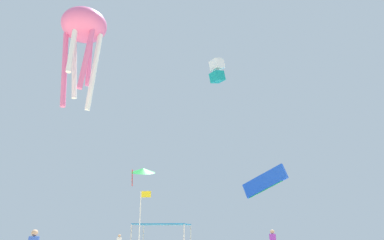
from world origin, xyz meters
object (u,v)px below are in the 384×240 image
at_px(canopy_tent, 163,226).
at_px(kite_octopus_pink, 84,30).
at_px(banner_flag, 141,220).
at_px(kite_parafoil_blue, 265,182).
at_px(kite_box_white, 217,71).
at_px(kite_delta_green, 143,170).

height_order(canopy_tent, kite_octopus_pink, kite_octopus_pink).
xyz_separation_m(canopy_tent, banner_flag, (-0.78, -2.02, 0.27)).
xyz_separation_m(canopy_tent, kite_parafoil_blue, (7.59, 21.83, 5.52)).
bearing_deg(canopy_tent, kite_octopus_pink, -168.43).
bearing_deg(kite_box_white, kite_delta_green, -109.98).
bearing_deg(canopy_tent, banner_flag, -110.98).
bearing_deg(kite_parafoil_blue, kite_octopus_pink, 92.91).
height_order(banner_flag, kite_parafoil_blue, kite_parafoil_blue).
relative_size(banner_flag, kite_delta_green, 1.26).
relative_size(kite_octopus_pink, kite_delta_green, 2.40).
bearing_deg(kite_box_white, kite_octopus_pink, -68.45).
bearing_deg(canopy_tent, kite_delta_green, 111.46).
bearing_deg(banner_flag, kite_delta_green, 106.39).
bearing_deg(kite_parafoil_blue, canopy_tent, 104.08).
height_order(kite_parafoil_blue, kite_box_white, kite_box_white).
xyz_separation_m(canopy_tent, kite_box_white, (2.42, 17.43, 18.71)).
distance_m(canopy_tent, kite_box_white, 25.68).
distance_m(kite_parafoil_blue, kite_box_white, 14.84).
bearing_deg(kite_box_white, kite_parafoil_blue, 85.99).
bearing_deg(banner_flag, canopy_tent, 69.02).
distance_m(kite_parafoil_blue, kite_delta_green, 15.29).
height_order(banner_flag, kite_box_white, kite_box_white).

